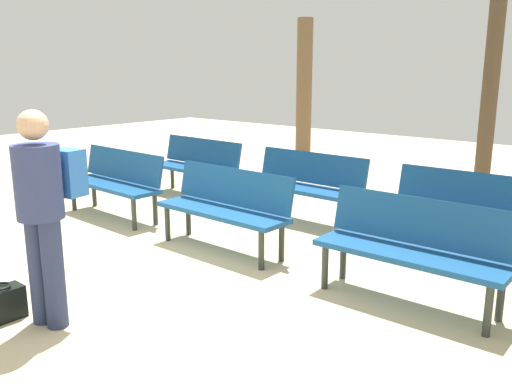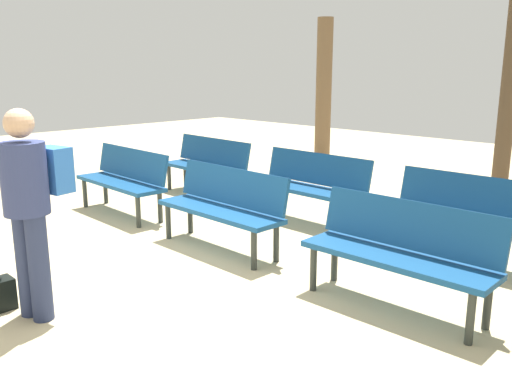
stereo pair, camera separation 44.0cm
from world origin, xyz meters
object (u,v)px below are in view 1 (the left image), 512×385
Objects in this scene: bench_r0_c0 at (116,179)px; tree_0 at (491,81)px; bench_r1_c2 at (467,209)px; bench_r1_c0 at (197,163)px; handbag at (2,304)px; tree_1 at (304,91)px; bench_r0_c2 at (413,244)px; bench_r1_c1 at (306,182)px; visitor_with_backpack at (44,206)px; bench_r0_c1 at (226,204)px.

bench_r0_c0 is 5.72m from tree_0.
bench_r0_c0 is 4.32m from bench_r1_c2.
handbag is at bearing -62.09° from bench_r1_c0.
tree_0 is 10.83× the size of handbag.
tree_1 is (-4.81, 3.77, 0.95)m from bench_r1_c2.
bench_r0_c2 is 1.01× the size of bench_r1_c1.
tree_1 is at bearing 170.61° from tree_0.
bench_r1_c1 is at bearing 144.15° from bench_r0_c2.
tree_0 is (3.25, 3.09, 1.23)m from bench_r1_c0.
bench_r0_c0 is 3.12m from visitor_with_backpack.
bench_r0_c2 is 7.21m from tree_1.
bench_r1_c1 is (-2.12, 1.45, 0.00)m from bench_r0_c2.
bench_r1_c0 is at bearing 179.30° from bench_r1_c1.
bench_r1_c2 is at bearing 60.39° from handbag.
bench_r0_c1 is 0.99× the size of bench_r0_c2.
visitor_with_backpack is at bearing -86.91° from bench_r1_c1.
bench_r0_c0 is at bearing -55.40° from visitor_with_backpack.
bench_r0_c1 and bench_r1_c0 have the same top height.
bench_r0_c1 is at bearing -145.70° from bench_r1_c2.
bench_r0_c0 is 0.46× the size of tree_0.
bench_r0_c1 is at bearing 86.47° from handbag.
bench_r0_c0 is 0.55× the size of tree_1.
visitor_with_backpack is (-0.99, -6.74, -0.80)m from tree_0.
tree_1 is 9.12× the size of handbag.
bench_r0_c1 and bench_r1_c2 have the same top height.
bench_r0_c2 is at bearing -78.35° from tree_0.
bench_r1_c2 is at bearing -128.22° from visitor_with_backpack.
bench_r0_c2 is at bearing -34.22° from bench_r1_c1.
tree_1 is at bearing 117.72° from bench_r0_c1.
bench_r0_c2 is at bearing -142.61° from visitor_with_backpack.
visitor_with_backpack is at bearing -84.87° from bench_r0_c1.
bench_r1_c0 is at bearing 178.02° from bench_r1_c2.
bench_r0_c0 reaches higher than handbag.
bench_r0_c1 is 1.48m from bench_r1_c1.
bench_r1_c2 reaches higher than handbag.
bench_r0_c2 is 0.47× the size of tree_0.
bench_r1_c1 is (2.02, 1.47, 0.00)m from bench_r0_c0.
bench_r0_c0 is 1.00× the size of bench_r1_c0.
handbag is (2.62, -7.63, -1.32)m from tree_1.
tree_1 reaches higher than visitor_with_backpack.
bench_r1_c0 is 4.65m from tree_0.
bench_r0_c2 is 1.44m from bench_r1_c2.
tree_0 reaches higher than bench_r0_c2.
tree_0 is (3.20, 4.58, 1.23)m from bench_r0_c0.
bench_r1_c1 is 3.65m from visitor_with_backpack.
handbag is (-0.34, -0.24, -0.80)m from visitor_with_backpack.
handbag is at bearing -50.84° from bench_r0_c0.
bench_r1_c2 is at bearing -74.47° from tree_0.
bench_r1_c2 is at bearing 0.01° from bench_r1_c1.
tree_1 is 8.18m from handbag.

